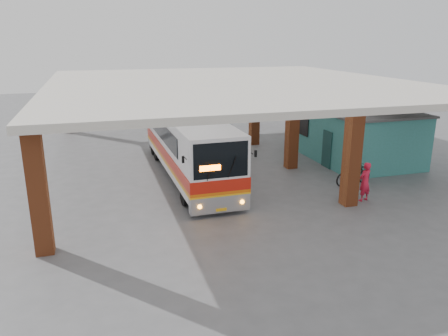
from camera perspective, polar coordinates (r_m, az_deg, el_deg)
The scene contains 8 objects.
ground at distance 21.46m, azimuth 4.79°, elevation -2.78°, with size 90.00×90.00×0.00m, color #515154.
brick_columns at distance 25.90m, azimuth 3.84°, elevation 5.61°, with size 20.10×21.60×4.35m.
canopy_roof at distance 26.67m, azimuth 0.89°, elevation 11.01°, with size 21.00×23.00×0.30m, color beige.
shop_building at distance 27.85m, azimuth 16.36°, elevation 4.47°, with size 5.20×8.20×3.11m.
coach_bus at distance 23.15m, azimuth -4.78°, elevation 3.23°, with size 2.73×12.28×3.56m.
motorcycle at distance 22.81m, azimuth 16.53°, elevation -0.78°, with size 0.74×2.12×1.11m, color black.
pedestrian at distance 20.63m, azimuth 17.92°, elevation -1.73°, with size 0.66×0.43×1.81m, color red.
red_chair at distance 29.65m, azimuth 8.95°, elevation 3.21°, with size 0.47×0.47×0.72m.
Camera 1 is at (-7.50, -18.81, 7.12)m, focal length 35.00 mm.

